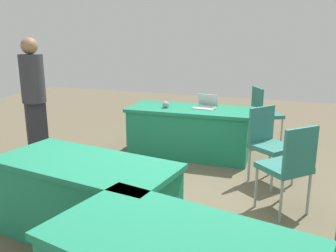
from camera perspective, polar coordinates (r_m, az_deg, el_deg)
The scene contains 10 objects.
ground_plane at distance 3.98m, azimuth 1.74°, elevation -13.30°, with size 14.40×14.40×0.00m, color brown.
table_foreground at distance 5.59m, azimuth 3.51°, elevation -0.87°, with size 1.92×0.89×0.75m.
table_back_left at distance 3.45m, azimuth -12.79°, elevation -11.36°, with size 1.77×1.01×0.75m.
chair_near_front at distance 3.90m, azimuth 18.74°, elevation -5.63°, with size 0.62×0.62×0.98m.
chair_tucked_left at distance 6.35m, azimuth 14.97°, elevation 2.30°, with size 0.60×0.60×0.98m.
chair_tucked_right at distance 4.68m, azimuth 15.65°, elevation -2.19°, with size 0.62×0.62×0.96m.
person_attendee_standing at distance 5.61m, azimuth -20.57°, elevation 4.96°, with size 0.48×0.48×1.81m.
laptop_silver at distance 5.51m, azimuth 5.93°, elevation 3.26°, with size 0.35×0.33×0.21m.
yarn_ball at distance 5.50m, azimuth -0.37°, elevation 3.43°, with size 0.10×0.10×0.10m, color gray.
scissors_red at distance 5.43m, azimuth 6.66°, elevation 2.68°, with size 0.18×0.04×0.01m, color red.
Camera 1 is at (-1.11, 3.34, 1.86)m, focal length 38.34 mm.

